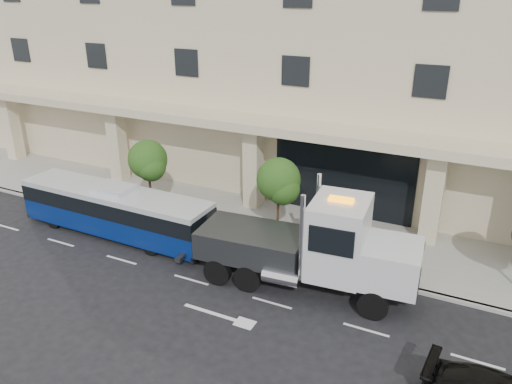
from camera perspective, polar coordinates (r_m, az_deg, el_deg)
ground at (r=22.55m, az=3.42°, el=-10.57°), size 120.00×120.00×0.00m
sidewalk at (r=26.58m, az=7.65°, el=-5.03°), size 120.00×6.00×0.15m
curb at (r=24.09m, az=5.30°, el=-8.05°), size 120.00×0.30×0.15m
convention_center at (r=33.73m, az=14.65°, el=17.99°), size 60.00×17.60×20.00m
tree_left at (r=28.64m, az=-12.22°, el=3.36°), size 2.27×2.20×4.22m
tree_mid at (r=24.67m, az=2.63°, el=1.05°), size 2.28×2.20×4.38m
city_bus at (r=27.10m, az=-15.75°, el=-2.00°), size 11.04×2.45×2.79m
tow_truck at (r=21.38m, az=6.78°, el=-6.38°), size 10.82×3.40×4.91m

